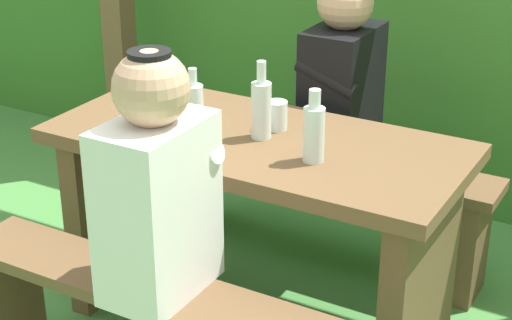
# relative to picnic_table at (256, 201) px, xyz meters

# --- Properties ---
(picnic_table) EXTENTS (1.40, 0.64, 0.75)m
(picnic_table) POSITION_rel_picnic_table_xyz_m (0.00, 0.00, 0.00)
(picnic_table) COLOR brown
(picnic_table) RESTS_ON ground_plane
(bench_far) EXTENTS (1.40, 0.24, 0.47)m
(bench_far) POSITION_rel_picnic_table_xyz_m (0.00, 0.57, -0.17)
(bench_far) COLOR brown
(bench_far) RESTS_ON ground_plane
(person_white_shirt) EXTENTS (0.25, 0.35, 0.72)m
(person_white_shirt) POSITION_rel_picnic_table_xyz_m (0.01, -0.56, 0.30)
(person_white_shirt) COLOR white
(person_white_shirt) RESTS_ON bench_near
(person_black_coat) EXTENTS (0.25, 0.35, 0.72)m
(person_black_coat) POSITION_rel_picnic_table_xyz_m (0.05, 0.56, 0.30)
(person_black_coat) COLOR black
(person_black_coat) RESTS_ON bench_far
(drinking_glass) EXTENTS (0.07, 0.07, 0.10)m
(drinking_glass) POSITION_rel_picnic_table_xyz_m (0.03, 0.09, 0.29)
(drinking_glass) COLOR silver
(drinking_glass) RESTS_ON picnic_table
(bottle_left) EXTENTS (0.07, 0.07, 0.24)m
(bottle_left) POSITION_rel_picnic_table_xyz_m (-0.17, -0.12, 0.34)
(bottle_left) COLOR silver
(bottle_left) RESTS_ON picnic_table
(bottle_right) EXTENTS (0.07, 0.07, 0.23)m
(bottle_right) POSITION_rel_picnic_table_xyz_m (0.25, -0.09, 0.34)
(bottle_right) COLOR silver
(bottle_right) RESTS_ON picnic_table
(bottle_center) EXTENTS (0.07, 0.07, 0.26)m
(bottle_center) POSITION_rel_picnic_table_xyz_m (0.02, 0.00, 0.34)
(bottle_center) COLOR silver
(bottle_center) RESTS_ON picnic_table
(cell_phone) EXTENTS (0.11, 0.15, 0.01)m
(cell_phone) POSITION_rel_picnic_table_xyz_m (-0.29, -0.16, 0.24)
(cell_phone) COLOR black
(cell_phone) RESTS_ON picnic_table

